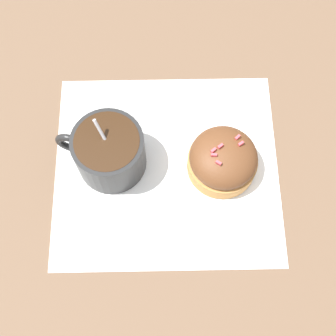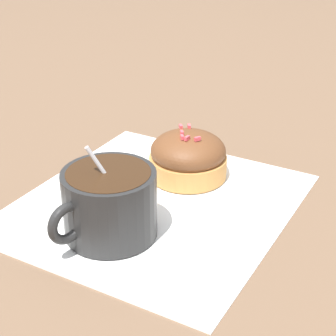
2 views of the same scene
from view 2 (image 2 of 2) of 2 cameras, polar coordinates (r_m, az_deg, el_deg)
ground_plane at (r=0.59m, az=-1.22°, el=-3.74°), size 3.00×3.00×0.00m
paper_napkin at (r=0.59m, az=-1.22°, el=-3.62°), size 0.29×0.27×0.00m
coffee_cup at (r=0.53m, az=-6.05°, el=-3.35°), size 0.11×0.09×0.09m
frosted_pastry at (r=0.63m, az=2.15°, el=1.16°), size 0.09×0.09×0.06m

